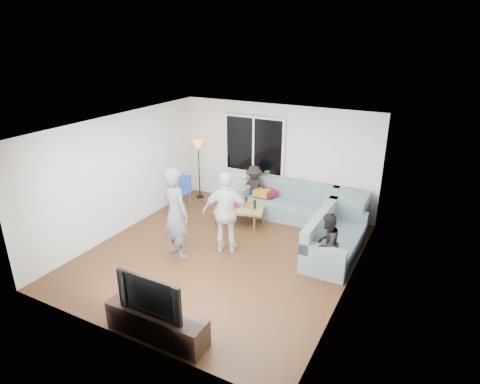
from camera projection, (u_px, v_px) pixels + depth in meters
The scene contains 32 objects.
floor at pixel (222, 255), 8.20m from camera, with size 5.00×5.50×0.04m, color #56351C.
ceiling at pixel (219, 125), 7.24m from camera, with size 5.00×5.50×0.04m, color white.
wall_back at pixel (277, 157), 10.00m from camera, with size 5.00×0.04×2.60m, color silver.
wall_front at pixel (116, 262), 5.44m from camera, with size 5.00×0.04×2.60m, color silver.
wall_left at pixel (121, 174), 8.81m from camera, with size 0.04×5.50×2.60m, color silver.
wall_right at pixel (354, 221), 6.63m from camera, with size 0.04×5.50×2.60m, color silver.
window_frame at pixel (254, 145), 10.11m from camera, with size 1.62×0.06×1.47m, color white.
window_glass at pixel (254, 146), 10.07m from camera, with size 1.50×0.02×1.35m, color black.
window_mullion at pixel (253, 146), 10.06m from camera, with size 0.05×0.03×1.35m, color white.
radiator at pixel (253, 192), 10.53m from camera, with size 1.30×0.12×0.62m, color silver.
potted_plant at pixel (266, 176), 10.16m from camera, with size 0.21×0.17×0.38m, color #2F5F26.
vase at pixel (244, 176), 10.46m from camera, with size 0.17×0.17×0.18m, color silver.
sofa_back_section at pixel (287, 200), 9.70m from camera, with size 2.30×0.85×0.85m, color slate, non-canonical shape.
sofa_right_section at pixel (336, 236), 8.02m from camera, with size 0.85×2.00×0.85m, color slate, non-canonical shape.
sofa_corner at pixel (346, 212), 9.08m from camera, with size 0.85×0.85×0.85m, color slate.
cushion_yellow at pixel (262, 193), 9.93m from camera, with size 0.38×0.32×0.14m, color #B97B1B.
cushion_red at pixel (269, 193), 9.93m from camera, with size 0.36×0.30×0.13m, color maroon.
coffee_table at pixel (240, 216), 9.43m from camera, with size 1.10×0.60×0.40m, color tan.
pitcher at pixel (236, 204), 9.36m from camera, with size 0.17×0.17×0.17m, color maroon.
side_chair at pixel (180, 193), 10.14m from camera, with size 0.40×0.40×0.86m, color #2744AA, non-canonical shape.
floor_lamp at pixel (199, 170), 10.74m from camera, with size 0.32×0.32×1.56m, color orange, non-canonical shape.
player_left at pixel (176, 213), 7.83m from camera, with size 0.67×0.44×1.83m, color #55555A.
player_right at pixel (227, 213), 8.02m from camera, with size 0.98×0.41×1.68m, color silver.
spectator_right at pixel (327, 243), 7.40m from camera, with size 0.56×0.44×1.16m, color black.
spectator_back at pixel (254, 188), 10.06m from camera, with size 0.74×0.43×1.15m, color black.
tv_console at pixel (157, 324), 5.90m from camera, with size 1.60×0.40×0.44m, color #34261A.
television at pixel (154, 293), 5.71m from camera, with size 1.07×0.14×0.62m, color black.
bottle_e at pixel (255, 205), 9.27m from camera, with size 0.07×0.07×0.20m, color black.
bottle_a at pixel (230, 199), 9.55m from camera, with size 0.07×0.07×0.21m, color #E4430D.
bottle_c at pixel (246, 201), 9.45m from camera, with size 0.07×0.07×0.20m, color black.
bottle_b at pixel (233, 203), 9.31m from camera, with size 0.08×0.08×0.24m, color #1C9F1D.
bottle_d at pixel (248, 207), 9.10m from camera, with size 0.07×0.07×0.24m, color orange.
Camera 1 is at (3.67, -6.17, 4.16)m, focal length 30.41 mm.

